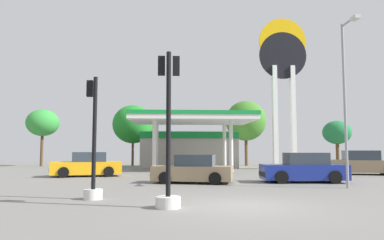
# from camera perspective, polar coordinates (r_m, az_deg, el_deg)

# --- Properties ---
(ground_plane) EXTENTS (90.00, 90.00, 0.00)m
(ground_plane) POSITION_cam_1_polar(r_m,az_deg,el_deg) (11.25, 7.76, -13.22)
(ground_plane) COLOR slate
(ground_plane) RESTS_ON ground
(gas_station) EXTENTS (10.06, 12.67, 4.66)m
(gas_station) POSITION_cam_1_polar(r_m,az_deg,el_deg) (35.16, -0.48, -3.90)
(gas_station) COLOR #ADA89E
(gas_station) RESTS_ON ground
(station_pole_sign) EXTENTS (4.31, 0.56, 13.74)m
(station_pole_sign) POSITION_cam_1_polar(r_m,az_deg,el_deg) (34.19, 14.13, 7.49)
(station_pole_sign) COLOR white
(station_pole_sign) RESTS_ON ground
(car_0) EXTENTS (4.62, 2.76, 1.55)m
(car_0) POSITION_cam_1_polar(r_m,az_deg,el_deg) (24.33, -16.21, -6.87)
(car_0) COLOR black
(car_0) RESTS_ON ground
(car_1) EXTENTS (4.95, 3.08, 1.65)m
(car_1) POSITION_cam_1_polar(r_m,az_deg,el_deg) (27.78, 25.32, -6.22)
(car_1) COLOR black
(car_1) RESTS_ON ground
(car_2) EXTENTS (4.28, 2.53, 1.44)m
(car_2) POSITION_cam_1_polar(r_m,az_deg,el_deg) (18.60, 0.16, -7.91)
(car_2) COLOR black
(car_2) RESTS_ON ground
(car_3) EXTENTS (4.39, 2.17, 1.54)m
(car_3) POSITION_cam_1_polar(r_m,az_deg,el_deg) (19.92, 17.12, -7.36)
(car_3) COLOR black
(car_3) RESTS_ON ground
(traffic_signal_0) EXTENTS (0.64, 0.67, 4.20)m
(traffic_signal_0) POSITION_cam_1_polar(r_m,az_deg,el_deg) (12.92, -15.30, -6.09)
(traffic_signal_0) COLOR silver
(traffic_signal_0) RESTS_ON ground
(traffic_signal_1) EXTENTS (0.72, 0.72, 4.58)m
(traffic_signal_1) POSITION_cam_1_polar(r_m,az_deg,el_deg) (10.63, -3.75, -5.10)
(traffic_signal_1) COLOR silver
(traffic_signal_1) RESTS_ON ground
(tree_0) EXTENTS (3.39, 3.39, 6.01)m
(tree_0) POSITION_cam_1_polar(r_m,az_deg,el_deg) (41.66, -22.45, -0.44)
(tree_0) COLOR brown
(tree_0) RESTS_ON ground
(tree_1) EXTENTS (4.47, 4.47, 6.64)m
(tree_1) POSITION_cam_1_polar(r_m,az_deg,el_deg) (40.37, -9.26, -0.68)
(tree_1) COLOR brown
(tree_1) RESTS_ON ground
(tree_2) EXTENTS (4.43, 4.43, 7.09)m
(tree_2) POSITION_cam_1_polar(r_m,az_deg,el_deg) (40.24, 8.47, -0.15)
(tree_2) COLOR brown
(tree_2) RESTS_ON ground
(tree_3) EXTENTS (3.24, 3.24, 5.10)m
(tree_3) POSITION_cam_1_polar(r_m,az_deg,el_deg) (45.19, 21.85, -1.87)
(tree_3) COLOR brown
(tree_3) RESTS_ON ground
(corner_streetlamp) EXTENTS (0.24, 1.48, 7.40)m
(corner_streetlamp) POSITION_cam_1_polar(r_m,az_deg,el_deg) (17.53, 23.13, 4.64)
(corner_streetlamp) COLOR gray
(corner_streetlamp) RESTS_ON ground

